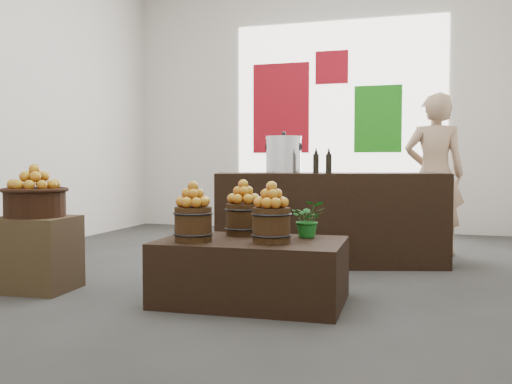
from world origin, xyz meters
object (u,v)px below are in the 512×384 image
(crate, at_px, (36,254))
(display_table, at_px, (251,271))
(wicker_basket, at_px, (35,203))
(stock_pot_left, at_px, (284,156))
(counter, at_px, (329,219))
(shopper, at_px, (434,174))

(crate, bearing_deg, display_table, 3.73)
(wicker_basket, distance_m, display_table, 1.88)
(wicker_basket, distance_m, stock_pot_left, 2.45)
(crate, xyz_separation_m, wicker_basket, (0.00, 0.00, 0.41))
(crate, distance_m, stock_pot_left, 2.55)
(counter, bearing_deg, crate, -153.41)
(display_table, distance_m, shopper, 3.13)
(crate, relative_size, wicker_basket, 1.25)
(wicker_basket, relative_size, counter, 0.21)
(display_table, bearing_deg, wicker_basket, -178.31)
(crate, bearing_deg, wicker_basket, 0.00)
(stock_pot_left, distance_m, shopper, 1.86)
(display_table, relative_size, stock_pot_left, 3.84)
(crate, xyz_separation_m, shopper, (3.14, 2.87, 0.61))
(crate, distance_m, shopper, 4.30)
(stock_pot_left, height_order, shopper, shopper)
(display_table, distance_m, counter, 1.82)
(stock_pot_left, bearing_deg, crate, -132.91)
(counter, relative_size, shopper, 1.26)
(crate, height_order, shopper, shopper)
(crate, xyz_separation_m, stock_pot_left, (1.65, 1.77, 0.82))
(counter, xyz_separation_m, stock_pot_left, (-0.45, -0.13, 0.65))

